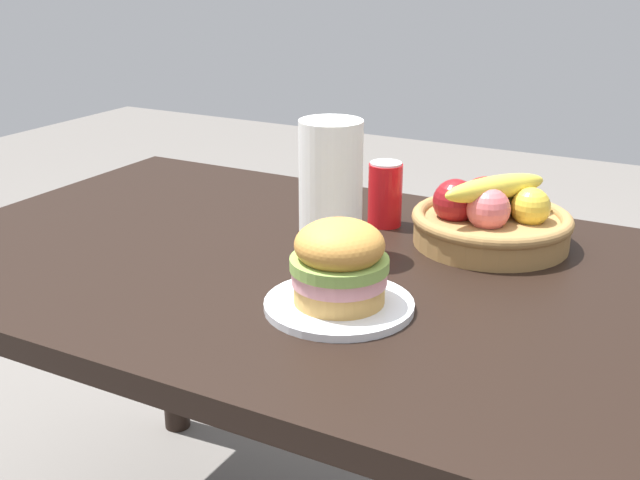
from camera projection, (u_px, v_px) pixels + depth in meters
dining_table at (303, 311)px, 1.42m from camera, size 1.40×0.90×0.75m
plate at (339, 305)px, 1.19m from camera, size 0.23×0.23×0.01m
sandwich at (339, 262)px, 1.17m from camera, size 0.15×0.15×0.13m
soda_can at (385, 194)px, 1.53m from camera, size 0.07×0.07×0.13m
fruit_basket at (491, 219)px, 1.44m from camera, size 0.29×0.29×0.14m
paper_towel_roll at (331, 189)px, 1.36m from camera, size 0.11×0.11×0.24m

